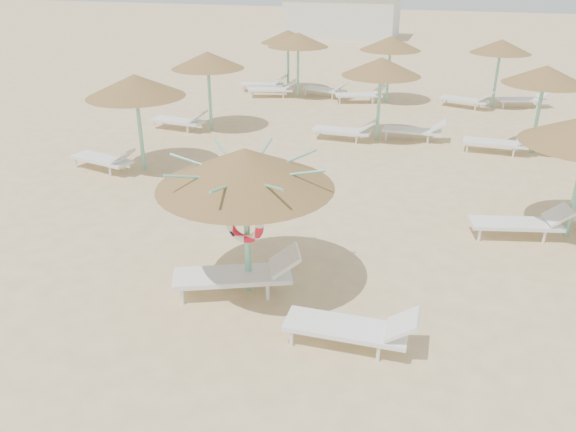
% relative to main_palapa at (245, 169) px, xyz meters
% --- Properties ---
extents(ground, '(120.00, 120.00, 0.00)m').
position_rel_main_palapa_xyz_m(ground, '(0.07, -0.22, -2.34)').
color(ground, '#DFC488').
rests_on(ground, ground).
extents(main_palapa, '(3.01, 3.01, 2.70)m').
position_rel_main_palapa_xyz_m(main_palapa, '(0.00, 0.00, 0.00)').
color(main_palapa, '#74CAAC').
rests_on(main_palapa, ground).
extents(lounger_main_a, '(2.34, 1.51, 0.82)m').
position_rel_main_palapa_xyz_m(lounger_main_a, '(-0.09, -0.14, -1.95)').
color(lounger_main_a, white).
rests_on(lounger_main_a, ground).
extents(lounger_main_b, '(2.06, 0.67, 0.74)m').
position_rel_main_palapa_xyz_m(lounger_main_b, '(2.15, -1.06, -1.99)').
color(lounger_main_b, white).
rests_on(lounger_main_b, ground).
extents(palapa_field, '(19.64, 14.39, 2.72)m').
position_rel_main_palapa_xyz_m(palapa_field, '(2.30, 9.72, -0.06)').
color(palapa_field, '#74CAAC').
rests_on(palapa_field, ground).
extents(service_hut, '(8.40, 4.40, 3.25)m').
position_rel_main_palapa_xyz_m(service_hut, '(-5.93, 34.78, -0.70)').
color(service_hut, silver).
rests_on(service_hut, ground).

